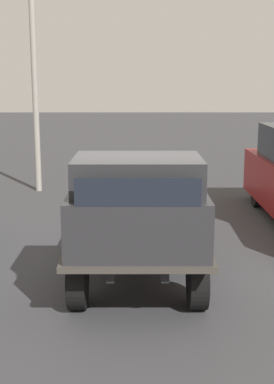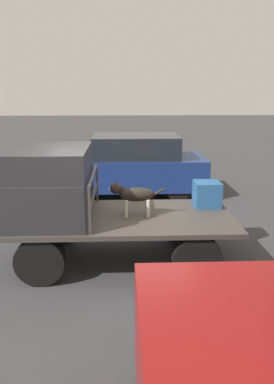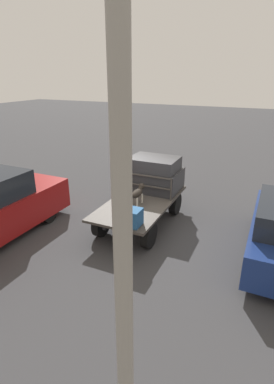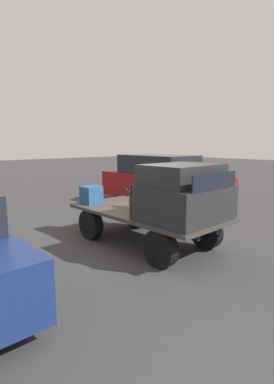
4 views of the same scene
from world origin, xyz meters
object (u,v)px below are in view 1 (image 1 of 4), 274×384
Objects in this scene: dog at (137,195)px; flatbed_truck at (137,238)px; light_pole_near at (33,51)px; cargo_crate at (111,187)px.

flatbed_truck is at bearing 12.60° from dog.
light_pole_near is at bearing -157.19° from flatbed_truck.
light_pole_near is at bearing -155.07° from cargo_crate.
light_pole_near is (-6.15, -2.68, 2.50)m from dog.
cargo_crate is at bearing 24.93° from light_pole_near.
dog is at bearing 18.69° from cargo_crate.
light_pole_near reaches higher than dog.
dog is 2.08× the size of cargo_crate.
flatbed_truck is 7.60m from light_pole_near.
light_pole_near is (-4.75, -2.21, 2.64)m from cargo_crate.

